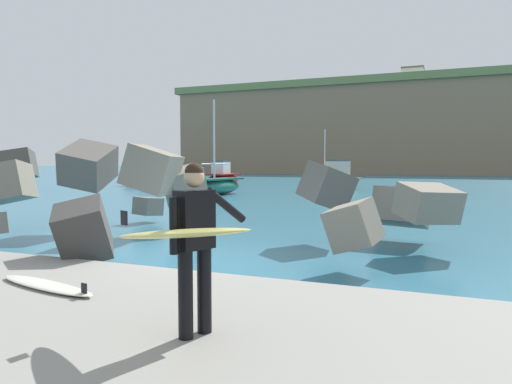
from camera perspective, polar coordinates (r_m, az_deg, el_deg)
ground_plane at (r=9.80m, az=-7.81°, el=-8.20°), size 400.00×400.00×0.00m
walkway_path at (r=6.69m, az=-25.34°, el=-13.14°), size 48.00×4.40×0.24m
breakwater_jetty at (r=10.77m, az=6.71°, el=-0.12°), size 31.58×7.40×2.88m
surfer_with_board at (r=4.63m, az=-8.44°, el=-5.56°), size 2.06×1.51×1.78m
spare_surfboard at (r=7.26m, az=-24.66°, el=-10.48°), size 2.03×0.73×0.19m
boat_near_left at (r=28.50m, az=-4.82°, el=0.81°), size 2.35×4.26×5.82m
boat_near_centre at (r=37.14m, az=-4.19°, el=1.72°), size 2.00×4.18×2.14m
boat_near_right at (r=33.84m, az=9.79°, el=1.41°), size 4.20×4.79×2.20m
boat_mid_left at (r=40.86m, az=-13.60°, el=1.76°), size 3.00×4.33×2.27m
boat_mid_centre at (r=51.64m, az=8.30°, el=1.93°), size 3.00×6.16×5.68m
mooring_buoy_inner at (r=47.15m, az=8.52°, el=1.51°), size 0.44×0.44×0.44m
mooring_buoy_middle at (r=47.79m, az=-4.04°, el=1.57°), size 0.44×0.44×0.44m
headland_bluff at (r=95.69m, az=21.78°, el=6.97°), size 91.00×43.31×15.68m
station_building_west at (r=98.86m, az=18.90°, el=12.95°), size 4.27×4.90×4.97m
station_building_central at (r=104.70m, az=27.33°, el=12.02°), size 8.18×5.19×4.31m
station_building_east at (r=103.72m, az=16.22°, el=12.45°), size 7.72×5.73×4.59m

